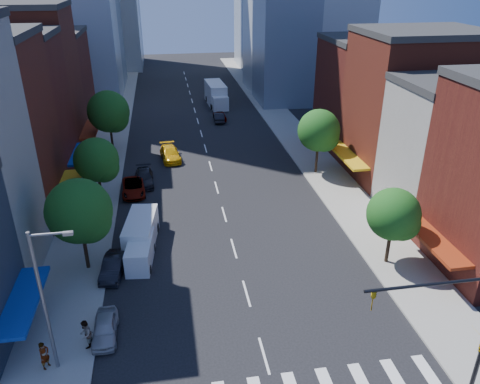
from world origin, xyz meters
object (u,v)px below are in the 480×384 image
object	(u,v)px
parked_car_second	(113,266)
parked_car_rear	(144,178)
traffic_car_oncoming	(219,117)
box_truck	(216,95)
taxi	(170,154)
traffic_car_far	(220,115)
pedestrian_far	(86,334)
cargo_van_near	(140,253)
pedestrian_near	(44,355)
parked_car_front	(105,328)
parked_car_third	(134,187)
cargo_van_far	(141,232)

from	to	relation	value
parked_car_second	parked_car_rear	world-z (taller)	parked_car_rear
traffic_car_oncoming	box_truck	xyz separation A→B (m)	(0.72, 9.34, 1.02)
taxi	traffic_car_far	bearing A→B (deg)	55.77
box_truck	pedestrian_far	xyz separation A→B (m)	(-14.38, -54.24, -0.61)
cargo_van_near	pedestrian_far	bearing A→B (deg)	-102.91
parked_car_second	pedestrian_near	bearing A→B (deg)	-101.45
parked_car_front	traffic_car_far	distance (m)	46.57
pedestrian_far	pedestrian_near	bearing A→B (deg)	-51.71
pedestrian_near	pedestrian_far	size ratio (longest dim) A/B	0.95
traffic_car_far	pedestrian_near	bearing A→B (deg)	68.81
cargo_van_near	parked_car_third	bearing A→B (deg)	100.46
parked_car_rear	taxi	world-z (taller)	taxi
parked_car_second	box_truck	size ratio (longest dim) A/B	0.45
parked_car_rear	box_truck	distance (m)	32.41
parked_car_front	box_truck	distance (m)	55.02
parked_car_second	cargo_van_near	bearing A→B (deg)	37.05
parked_car_front	parked_car_rear	bearing A→B (deg)	84.83
parked_car_third	taxi	bearing A→B (deg)	62.96
parked_car_rear	cargo_van_far	size ratio (longest dim) A/B	0.82
cargo_van_near	cargo_van_far	size ratio (longest dim) A/B	0.81
box_truck	parked_car_second	bearing A→B (deg)	-109.28
taxi	pedestrian_near	distance (m)	32.83
parked_car_third	pedestrian_near	distance (m)	23.32
parked_car_front	cargo_van_far	bearing A→B (deg)	79.28
parked_car_rear	pedestrian_far	xyz separation A→B (m)	(-3.00, -23.91, 0.40)
cargo_van_near	pedestrian_far	xyz separation A→B (m)	(-2.99, -8.76, 0.14)
cargo_van_far	parked_car_second	bearing A→B (deg)	-109.20
pedestrian_far	parked_car_front	bearing A→B (deg)	137.72
parked_car_second	cargo_van_far	world-z (taller)	cargo_van_far
box_truck	pedestrian_far	distance (m)	56.12
taxi	pedestrian_far	xyz separation A→B (m)	(-5.95, -30.50, 0.34)
parked_car_second	cargo_van_far	distance (m)	4.42
parked_car_front	traffic_car_oncoming	world-z (taller)	traffic_car_oncoming
parked_car_front	parked_car_third	size ratio (longest dim) A/B	0.76
traffic_car_oncoming	pedestrian_far	world-z (taller)	pedestrian_far
parked_car_front	parked_car_rear	distance (m)	23.11
parked_car_third	traffic_car_far	distance (m)	26.80
taxi	pedestrian_far	world-z (taller)	pedestrian_far
parked_car_rear	traffic_car_oncoming	xyz separation A→B (m)	(10.65, 20.99, -0.01)
cargo_van_far	traffic_car_oncoming	xyz separation A→B (m)	(10.67, 33.34, -0.49)
parked_car_rear	traffic_car_far	distance (m)	24.30
cargo_van_far	traffic_car_far	world-z (taller)	cargo_van_far
traffic_car_oncoming	pedestrian_far	xyz separation A→B (m)	(-13.65, -44.90, 0.42)
cargo_van_far	traffic_car_far	xyz separation A→B (m)	(10.89, 34.08, -0.46)
taxi	traffic_car_far	distance (m)	17.09
parked_car_rear	traffic_car_oncoming	distance (m)	23.54
parked_car_rear	traffic_car_oncoming	size ratio (longest dim) A/B	1.15
parked_car_third	cargo_van_near	world-z (taller)	cargo_van_near
parked_car_rear	pedestrian_far	world-z (taller)	pedestrian_far
traffic_car_far	parked_car_third	bearing A→B (deg)	61.22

